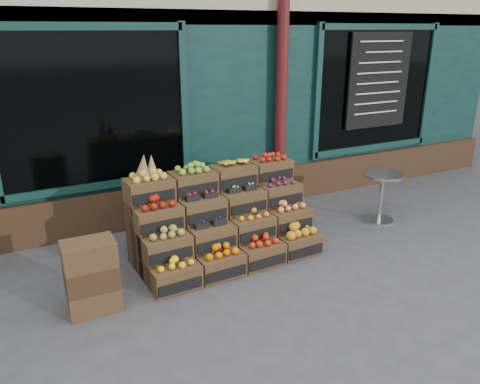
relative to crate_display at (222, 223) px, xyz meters
name	(u,v)px	position (x,y,z in m)	size (l,w,h in m)	color
ground	(282,275)	(0.40, -0.80, -0.43)	(60.00, 60.00, 0.00)	#3E3E41
shop_facade	(146,48)	(0.41, 4.31, 1.96)	(12.00, 6.24, 4.80)	#0D2D29
crate_display	(222,223)	(0.00, 0.00, 0.00)	(2.29, 1.19, 1.40)	#48311C
spare_crates	(92,277)	(-1.71, -0.53, -0.05)	(0.51, 0.36, 0.77)	#48311C
bistro_table	(381,192)	(2.58, -0.07, 0.03)	(0.59, 0.59, 0.75)	#B4B6BB
shopkeeper	(117,146)	(-0.76, 2.14, 0.62)	(0.76, 0.50, 2.10)	#1D6723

